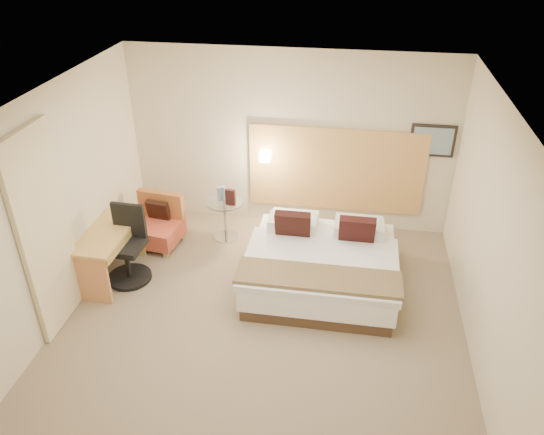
% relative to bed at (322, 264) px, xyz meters
% --- Properties ---
extents(floor, '(4.80, 5.00, 0.02)m').
position_rel_bed_xyz_m(floor, '(-0.64, -0.93, -0.31)').
color(floor, '#7C6A53').
rests_on(floor, ground).
extents(ceiling, '(4.80, 5.00, 0.02)m').
position_rel_bed_xyz_m(ceiling, '(-0.64, -0.93, 2.41)').
color(ceiling, white).
rests_on(ceiling, floor).
extents(wall_back, '(4.80, 0.02, 2.70)m').
position_rel_bed_xyz_m(wall_back, '(-0.64, 1.58, 1.05)').
color(wall_back, beige).
rests_on(wall_back, floor).
extents(wall_front, '(4.80, 0.02, 2.70)m').
position_rel_bed_xyz_m(wall_front, '(-0.64, -3.44, 1.05)').
color(wall_front, beige).
rests_on(wall_front, floor).
extents(wall_left, '(0.02, 5.00, 2.70)m').
position_rel_bed_xyz_m(wall_left, '(-3.05, -0.93, 1.05)').
color(wall_left, beige).
rests_on(wall_left, floor).
extents(wall_right, '(0.02, 5.00, 2.70)m').
position_rel_bed_xyz_m(wall_right, '(1.77, -0.93, 1.05)').
color(wall_right, beige).
rests_on(wall_right, floor).
extents(headboard_panel, '(2.60, 0.04, 1.30)m').
position_rel_bed_xyz_m(headboard_panel, '(0.06, 1.54, 0.65)').
color(headboard_panel, tan).
rests_on(headboard_panel, wall_back).
extents(art_frame, '(0.62, 0.03, 0.47)m').
position_rel_bed_xyz_m(art_frame, '(1.38, 1.55, 1.20)').
color(art_frame, black).
rests_on(art_frame, wall_back).
extents(art_canvas, '(0.54, 0.01, 0.39)m').
position_rel_bed_xyz_m(art_canvas, '(1.38, 1.53, 1.20)').
color(art_canvas, gray).
rests_on(art_canvas, wall_back).
extents(lamp_arm, '(0.02, 0.12, 0.02)m').
position_rel_bed_xyz_m(lamp_arm, '(-0.99, 1.49, 0.85)').
color(lamp_arm, white).
rests_on(lamp_arm, wall_back).
extents(lamp_shade, '(0.15, 0.15, 0.15)m').
position_rel_bed_xyz_m(lamp_shade, '(-0.99, 1.43, 0.85)').
color(lamp_shade, '#FFEDC6').
rests_on(lamp_shade, wall_back).
extents(curtain, '(0.06, 0.90, 2.42)m').
position_rel_bed_xyz_m(curtain, '(-3.00, -1.18, 0.92)').
color(curtain, beige).
rests_on(curtain, wall_left).
extents(bottle_a, '(0.07, 0.07, 0.22)m').
position_rel_bed_xyz_m(bottle_a, '(-1.58, 0.94, 0.42)').
color(bottle_a, '#829AC9').
rests_on(bottle_a, side_table).
extents(bottle_b, '(0.07, 0.07, 0.22)m').
position_rel_bed_xyz_m(bottle_b, '(-1.53, 0.96, 0.42)').
color(bottle_b, '#7AA8BD').
rests_on(bottle_b, side_table).
extents(menu_folder, '(0.15, 0.07, 0.24)m').
position_rel_bed_xyz_m(menu_folder, '(-1.40, 0.84, 0.43)').
color(menu_folder, black).
rests_on(menu_folder, side_table).
extents(bed, '(1.96, 1.87, 0.94)m').
position_rel_bed_xyz_m(bed, '(0.00, 0.00, 0.00)').
color(bed, '#432F21').
rests_on(bed, floor).
extents(lounge_chair, '(0.78, 0.71, 0.75)m').
position_rel_bed_xyz_m(lounge_chair, '(-2.47, 0.61, -0.01)').
color(lounge_chair, tan).
rests_on(lounge_chair, floor).
extents(side_table, '(0.62, 0.62, 0.61)m').
position_rel_bed_xyz_m(side_table, '(-1.51, 0.91, 0.04)').
color(side_table, silver).
rests_on(side_table, floor).
extents(desk, '(0.55, 1.16, 0.72)m').
position_rel_bed_xyz_m(desk, '(-2.76, -0.30, 0.26)').
color(desk, tan).
rests_on(desk, floor).
extents(desk_chair, '(0.61, 0.61, 1.03)m').
position_rel_bed_xyz_m(desk_chair, '(-2.54, -0.27, 0.12)').
color(desk_chair, black).
rests_on(desk_chair, floor).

